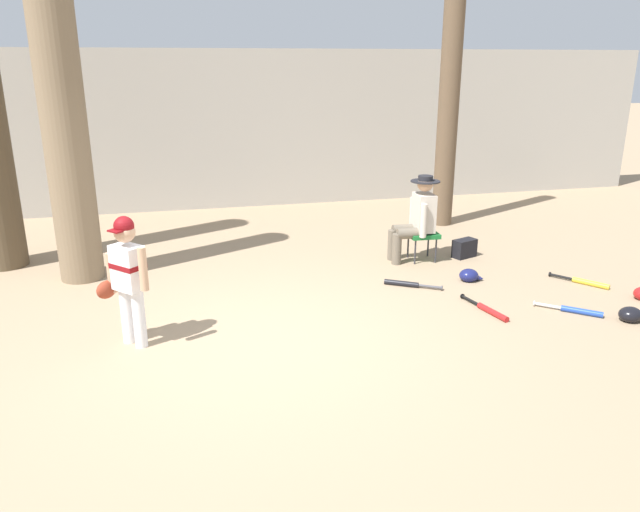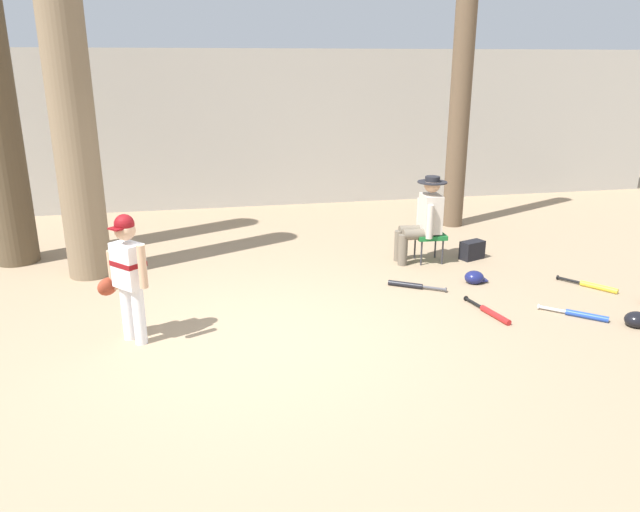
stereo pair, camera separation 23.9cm
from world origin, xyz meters
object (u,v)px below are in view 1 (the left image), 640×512
(tree_behind_spectator, at_px, (450,82))
(batting_helmet_navy, at_px, (469,275))
(seated_spectator, at_px, (417,216))
(batting_helmet_black, at_px, (630,315))
(bat_blue_youth, at_px, (576,311))
(young_ballplayer, at_px, (127,273))
(folding_stool, at_px, (422,235))
(handbag_beside_stool, at_px, (464,248))
(bat_black_composite, at_px, (406,284))
(tree_near_player, at_px, (64,125))
(bat_red_barrel, at_px, (489,310))
(bat_yellow_trainer, at_px, (586,282))

(tree_behind_spectator, distance_m, batting_helmet_navy, 3.67)
(seated_spectator, bearing_deg, batting_helmet_black, -59.82)
(bat_blue_youth, relative_size, batting_helmet_black, 2.00)
(young_ballplayer, height_order, batting_helmet_black, young_ballplayer)
(folding_stool, bearing_deg, handbag_beside_stool, -1.63)
(handbag_beside_stool, relative_size, bat_black_composite, 0.53)
(batting_helmet_black, bearing_deg, folding_stool, 118.52)
(tree_near_player, xyz_separation_m, tree_behind_spectator, (5.67, 1.43, 0.41))
(tree_behind_spectator, bearing_deg, young_ballplayer, -143.98)
(tree_near_player, relative_size, handbag_beside_stool, 13.84)
(bat_red_barrel, distance_m, bat_yellow_trainer, 1.71)
(tree_near_player, height_order, batting_helmet_navy, tree_near_player)
(tree_near_player, height_order, bat_black_composite, tree_near_player)
(tree_near_player, xyz_separation_m, batting_helmet_black, (5.90, -2.87, -1.88))
(young_ballplayer, relative_size, handbag_beside_stool, 3.84)
(bat_black_composite, bearing_deg, batting_helmet_black, -38.65)
(tree_behind_spectator, height_order, bat_red_barrel, tree_behind_spectator)
(batting_helmet_navy, bearing_deg, bat_black_composite, 179.98)
(bat_blue_youth, bearing_deg, tree_near_player, 155.00)
(tree_near_player, relative_size, bat_blue_youth, 8.02)
(folding_stool, relative_size, bat_yellow_trainer, 0.65)
(young_ballplayer, xyz_separation_m, folding_stool, (3.82, 1.80, -0.38))
(tree_behind_spectator, bearing_deg, folding_stool, -122.16)
(bat_red_barrel, bearing_deg, handbag_beside_stool, 71.08)
(bat_black_composite, distance_m, batting_helmet_navy, 0.85)
(tree_near_player, bearing_deg, seated_spectator, -4.66)
(bat_blue_youth, bearing_deg, folding_stool, 113.02)
(young_ballplayer, xyz_separation_m, bat_red_barrel, (3.80, -0.14, -0.71))
(handbag_beside_stool, distance_m, bat_yellow_trainer, 1.70)
(bat_red_barrel, xyz_separation_m, batting_helmet_black, (1.37, -0.56, 0.04))
(bat_red_barrel, distance_m, bat_black_composite, 1.17)
(handbag_beside_stool, height_order, bat_red_barrel, handbag_beside_stool)
(seated_spectator, height_order, bat_black_composite, seated_spectator)
(young_ballplayer, bearing_deg, batting_helmet_black, -7.71)
(young_ballplayer, relative_size, bat_blue_youth, 2.22)
(young_ballplayer, relative_size, batting_helmet_black, 4.44)
(young_ballplayer, bearing_deg, batting_helmet_navy, 11.99)
(folding_stool, distance_m, bat_blue_youth, 2.39)
(batting_helmet_navy, bearing_deg, young_ballplayer, -168.01)
(bat_red_barrel, bearing_deg, batting_helmet_black, -22.17)
(tree_behind_spectator, relative_size, batting_helmet_black, 17.82)
(young_ballplayer, height_order, handbag_beside_stool, young_ballplayer)
(batting_helmet_black, bearing_deg, bat_blue_youth, 143.47)
(folding_stool, height_order, bat_yellow_trainer, folding_stool)
(seated_spectator, bearing_deg, folding_stool, -3.03)
(bat_black_composite, xyz_separation_m, batting_helmet_black, (1.96, -1.57, 0.04))
(tree_behind_spectator, height_order, handbag_beside_stool, tree_behind_spectator)
(folding_stool, xyz_separation_m, bat_black_composite, (-0.60, -0.94, -0.33))
(tree_near_player, height_order, folding_stool, tree_near_player)
(seated_spectator, relative_size, bat_black_composite, 1.87)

